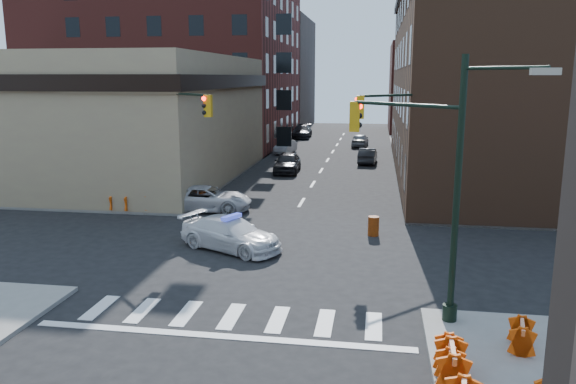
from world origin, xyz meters
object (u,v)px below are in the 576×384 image
(barrel_bank, at_px, (201,201))
(barricade_se_a, at_px, (522,336))
(barrel_road, at_px, (373,226))
(parked_car_wfar, at_px, (285,147))
(barricade_nw_a, at_px, (157,202))
(parked_car_wnear, at_px, (287,162))
(pedestrian_a, at_px, (176,194))
(police_car, at_px, (231,234))
(pedestrian_b, at_px, (78,193))
(parked_car_enear, at_px, (368,156))
(pickup, at_px, (207,199))

(barrel_bank, relative_size, barricade_se_a, 0.97)
(barrel_road, bearing_deg, parked_car_wfar, 107.46)
(barrel_road, bearing_deg, barricade_nw_a, 167.74)
(parked_car_wnear, relative_size, pedestrian_a, 2.37)
(police_car, xyz_separation_m, pedestrian_b, (-10.52, 5.89, 0.29))
(pedestrian_b, xyz_separation_m, barricade_nw_a, (4.76, -0.06, -0.34))
(pedestrian_a, relative_size, pedestrian_b, 1.18)
(police_car, relative_size, parked_car_enear, 1.19)
(barricade_nw_a, bearing_deg, barricade_se_a, -45.03)
(barricade_se_a, bearing_deg, barrel_bank, 53.49)
(police_car, xyz_separation_m, barricade_se_a, (10.34, -8.15, -0.16))
(police_car, xyz_separation_m, parked_car_wfar, (-2.72, 31.70, -0.06))
(barrel_road, bearing_deg, barrel_bank, 158.34)
(pedestrian_b, distance_m, barrel_road, 16.97)
(barrel_bank, bearing_deg, parked_car_wnear, 77.77)
(parked_car_wfar, bearing_deg, barrel_road, -64.80)
(parked_car_enear, height_order, pedestrian_a, pedestrian_a)
(parked_car_enear, relative_size, barrel_bank, 3.92)
(parked_car_wfar, distance_m, barricade_nw_a, 26.04)
(pickup, bearing_deg, barrel_bank, 58.24)
(police_car, distance_m, pedestrian_a, 7.49)
(parked_car_wfar, distance_m, barricade_se_a, 41.94)
(parked_car_wfar, bearing_deg, barricade_nw_a, -88.96)
(police_car, xyz_separation_m, pedestrian_a, (-4.66, 5.85, 0.44))
(pedestrian_a, height_order, barricade_se_a, pedestrian_a)
(pedestrian_b, bearing_deg, parked_car_enear, 35.61)
(parked_car_wfar, xyz_separation_m, barrel_bank, (-0.93, -24.55, -0.13))
(pickup, xyz_separation_m, parked_car_wfar, (0.50, 24.78, -0.06))
(barricade_se_a, distance_m, barricade_nw_a, 21.33)
(parked_car_wfar, relative_size, pedestrian_b, 2.34)
(police_car, distance_m, barrel_bank, 8.03)
(barrel_road, height_order, barricade_se_a, barricade_se_a)
(barricade_nw_a, bearing_deg, barrel_road, -16.33)
(pickup, height_order, barricade_nw_a, pickup)
(parked_car_wfar, height_order, parked_car_enear, parked_car_enear)
(police_car, distance_m, barricade_nw_a, 8.20)
(parked_car_enear, xyz_separation_m, barricade_nw_a, (-11.26, -20.61, -0.01))
(pedestrian_a, xyz_separation_m, barricade_se_a, (15.00, -14.00, -0.59))
(pickup, relative_size, barricade_nw_a, 3.75)
(pedestrian_a, bearing_deg, barrel_bank, 82.48)
(police_car, relative_size, pickup, 0.96)
(barricade_se_a, bearing_deg, barrel_road, 30.92)
(parked_car_wfar, xyz_separation_m, pedestrian_a, (-1.93, -25.85, 0.49))
(pickup, distance_m, parked_car_enear, 21.38)
(barricade_se_a, bearing_deg, parked_car_wnear, 32.15)
(police_car, height_order, parked_car_wnear, parked_car_wnear)
(pickup, relative_size, barrel_bank, 4.89)
(barrel_road, bearing_deg, pedestrian_a, 166.45)
(pedestrian_b, bearing_deg, barricade_nw_a, -17.20)
(parked_car_enear, bearing_deg, pedestrian_b, 55.60)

